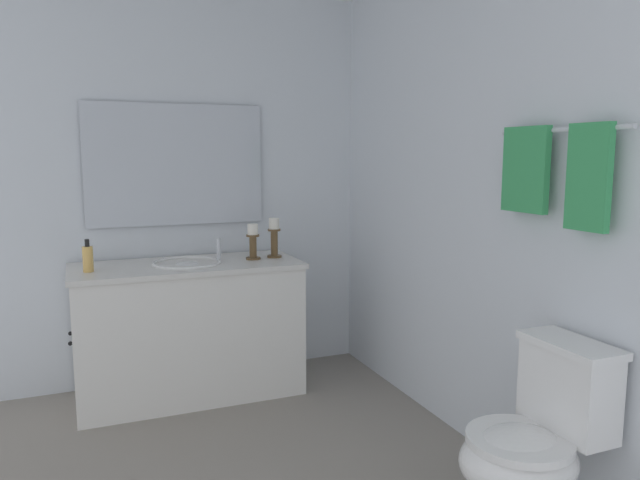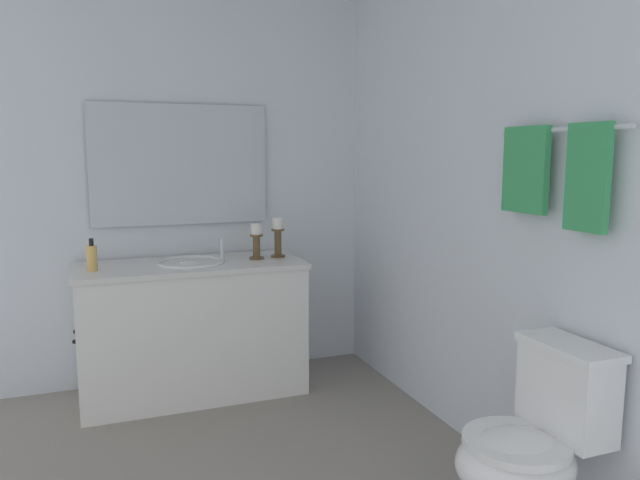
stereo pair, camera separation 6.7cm
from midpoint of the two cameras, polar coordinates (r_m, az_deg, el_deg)
name	(u,v)px [view 2 (the right image)]	position (r m, az deg, el deg)	size (l,w,h in m)	color
wall_back	(485,199)	(2.97, 16.05, 3.74)	(2.95, 0.04, 2.45)	silver
wall_left	(161,188)	(3.87, -14.44, 4.77)	(0.04, 2.68, 2.45)	silver
vanity_cabinet	(193,328)	(3.71, -11.51, -8.23)	(0.58, 1.32, 0.80)	white
sink_basin	(191,269)	(3.62, -11.66, -2.74)	(0.40, 0.40, 0.24)	white
mirror	(181,165)	(3.84, -12.62, 6.99)	(0.02, 1.08, 0.74)	silver
candle_holder_tall	(278,237)	(3.73, -3.52, 0.31)	(0.09, 0.09, 0.25)	brown
candle_holder_short	(256,241)	(3.67, -5.55, -0.08)	(0.09, 0.09, 0.22)	brown
soap_bottle	(92,257)	(3.51, -20.34, -1.56)	(0.06, 0.06, 0.18)	#E5B259
toilet	(531,448)	(2.47, 20.18, -18.08)	(0.39, 0.54, 0.75)	white
towel_bar	(561,130)	(2.51, 22.62, 9.67)	(0.02, 0.02, 0.66)	silver
towel_near_vanity	(525,170)	(2.62, 19.64, 6.31)	(0.25, 0.03, 0.35)	#389E59
towel_center	(588,178)	(2.38, 24.83, 5.41)	(0.19, 0.03, 0.39)	#389E59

